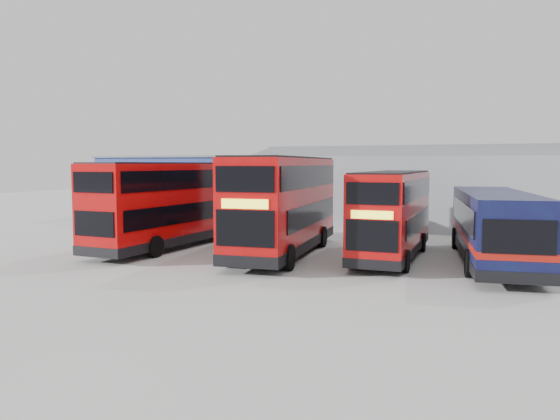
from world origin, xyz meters
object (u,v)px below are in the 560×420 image
object	(u,v)px
double_decker_centre	(284,206)
double_decker_right	(393,215)
double_decker_left	(167,206)
single_decker_blue	(494,228)
maintenance_shed	(466,190)
office_block	(186,187)
panel_van	(112,208)

from	to	relation	value
double_decker_centre	double_decker_right	bearing A→B (deg)	5.11
double_decker_left	single_decker_blue	distance (m)	16.27
double_decker_centre	maintenance_shed	bearing A→B (deg)	60.00
double_decker_centre	office_block	bearing A→B (deg)	129.93
panel_van	double_decker_right	bearing A→B (deg)	-12.83
maintenance_shed	single_decker_blue	xyz separation A→B (m)	(1.72, -15.60, -0.99)
double_decker_right	single_decker_blue	bearing A→B (deg)	0.69
panel_van	single_decker_blue	bearing A→B (deg)	-9.68
double_decker_right	double_decker_left	bearing A→B (deg)	-173.97
office_block	double_decker_right	world-z (taller)	office_block
office_block	maintenance_shed	bearing A→B (deg)	5.21
double_decker_left	panel_van	world-z (taller)	double_decker_left
office_block	panel_van	distance (m)	6.51
maintenance_shed	double_decker_right	distance (m)	15.87
double_decker_left	double_decker_centre	size ratio (longest dim) A/B	0.94
office_block	double_decker_centre	xyz separation A→B (m)	(14.05, -14.46, -0.17)
office_block	double_decker_left	bearing A→B (deg)	-63.02
double_decker_left	maintenance_shed	bearing A→B (deg)	-127.02
office_block	double_decker_left	distance (m)	16.55
office_block	single_decker_blue	size ratio (longest dim) A/B	1.01
single_decker_blue	panel_van	bearing A→B (deg)	-23.74
double_decker_right	office_block	bearing A→B (deg)	145.20
maintenance_shed	double_decker_left	size ratio (longest dim) A/B	2.79
double_decker_right	single_decker_blue	distance (m)	4.52
single_decker_blue	double_decker_right	bearing A→B (deg)	-6.71
double_decker_centre	panel_van	world-z (taller)	double_decker_centre
double_decker_left	double_decker_centre	bearing A→B (deg)	-173.68
double_decker_left	office_block	bearing A→B (deg)	-59.18
single_decker_blue	panel_van	size ratio (longest dim) A/B	2.53
double_decker_right	panel_van	xyz separation A→B (m)	(-22.52, 8.19, -0.93)
double_decker_left	double_decker_right	world-z (taller)	double_decker_left
office_block	panel_van	size ratio (longest dim) A/B	2.55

